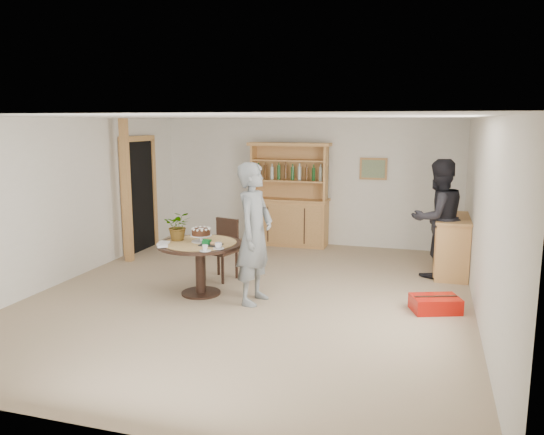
{
  "coord_description": "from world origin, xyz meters",
  "views": [
    {
      "loc": [
        2.35,
        -6.83,
        2.44
      ],
      "look_at": [
        0.15,
        0.52,
        1.05
      ],
      "focal_mm": 35.0,
      "sensor_mm": 36.0,
      "label": 1
    }
  ],
  "objects_px": {
    "dining_table": "(200,253)",
    "teen_boy": "(254,234)",
    "sideboard": "(451,245)",
    "adult_person": "(438,219)",
    "red_suitcase": "(435,304)",
    "dining_chair": "(223,245)",
    "hutch": "(290,211)"
  },
  "relations": [
    {
      "from": "dining_table",
      "to": "teen_boy",
      "type": "distance_m",
      "value": 0.93
    },
    {
      "from": "dining_table",
      "to": "sideboard",
      "type": "bearing_deg",
      "value": 31.56
    },
    {
      "from": "adult_person",
      "to": "red_suitcase",
      "type": "xyz_separation_m",
      "value": [
        0.0,
        -1.69,
        -0.84
      ]
    },
    {
      "from": "dining_chair",
      "to": "adult_person",
      "type": "xyz_separation_m",
      "value": [
        3.2,
        1.07,
        0.4
      ]
    },
    {
      "from": "dining_table",
      "to": "teen_boy",
      "type": "bearing_deg",
      "value": -6.71
    },
    {
      "from": "dining_chair",
      "to": "teen_boy",
      "type": "xyz_separation_m",
      "value": [
        0.83,
        -0.93,
        0.42
      ]
    },
    {
      "from": "dining_chair",
      "to": "sideboard",
      "type": "bearing_deg",
      "value": 36.32
    },
    {
      "from": "adult_person",
      "to": "red_suitcase",
      "type": "height_order",
      "value": "adult_person"
    },
    {
      "from": "sideboard",
      "to": "red_suitcase",
      "type": "distance_m",
      "value": 1.96
    },
    {
      "from": "teen_boy",
      "to": "adult_person",
      "type": "bearing_deg",
      "value": -43.07
    },
    {
      "from": "hutch",
      "to": "red_suitcase",
      "type": "xyz_separation_m",
      "value": [
        2.8,
        -3.15,
        -0.59
      ]
    },
    {
      "from": "teen_boy",
      "to": "red_suitcase",
      "type": "distance_m",
      "value": 2.54
    },
    {
      "from": "teen_boy",
      "to": "red_suitcase",
      "type": "xyz_separation_m",
      "value": [
        2.37,
        0.32,
        -0.86
      ]
    },
    {
      "from": "sideboard",
      "to": "red_suitcase",
      "type": "bearing_deg",
      "value": -97.15
    },
    {
      "from": "hutch",
      "to": "adult_person",
      "type": "xyz_separation_m",
      "value": [
        2.8,
        -1.47,
        0.25
      ]
    },
    {
      "from": "hutch",
      "to": "adult_person",
      "type": "bearing_deg",
      "value": -27.67
    },
    {
      "from": "teen_boy",
      "to": "sideboard",
      "type": "bearing_deg",
      "value": -42.76
    },
    {
      "from": "hutch",
      "to": "dining_chair",
      "type": "bearing_deg",
      "value": -99.0
    },
    {
      "from": "dining_table",
      "to": "red_suitcase",
      "type": "distance_m",
      "value": 3.27
    },
    {
      "from": "sideboard",
      "to": "teen_boy",
      "type": "height_order",
      "value": "teen_boy"
    },
    {
      "from": "dining_chair",
      "to": "adult_person",
      "type": "bearing_deg",
      "value": 34.16
    },
    {
      "from": "dining_chair",
      "to": "teen_boy",
      "type": "distance_m",
      "value": 1.31
    },
    {
      "from": "dining_table",
      "to": "hutch",
      "type": "bearing_deg",
      "value": 82.82
    },
    {
      "from": "teen_boy",
      "to": "dining_table",
      "type": "bearing_deg",
      "value": 90.09
    },
    {
      "from": "dining_chair",
      "to": "teen_boy",
      "type": "bearing_deg",
      "value": -32.58
    },
    {
      "from": "teen_boy",
      "to": "hutch",
      "type": "bearing_deg",
      "value": 13.79
    },
    {
      "from": "sideboard",
      "to": "teen_boy",
      "type": "bearing_deg",
      "value": -139.56
    },
    {
      "from": "dining_chair",
      "to": "adult_person",
      "type": "relative_size",
      "value": 0.5
    },
    {
      "from": "dining_chair",
      "to": "red_suitcase",
      "type": "height_order",
      "value": "dining_chair"
    },
    {
      "from": "adult_person",
      "to": "red_suitcase",
      "type": "distance_m",
      "value": 1.88
    },
    {
      "from": "dining_table",
      "to": "dining_chair",
      "type": "relative_size",
      "value": 1.27
    },
    {
      "from": "sideboard",
      "to": "adult_person",
      "type": "height_order",
      "value": "adult_person"
    }
  ]
}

